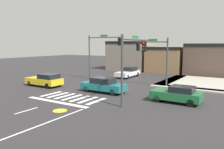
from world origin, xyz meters
TOP-DOWN VIEW (x-y plane):
  - ground_plane at (0.00, 0.00)m, footprint 120.00×120.00m
  - crosswalk_near at (0.00, -4.50)m, footprint 5.94×2.69m
  - bike_detector_marking at (2.10, -8.19)m, footprint 1.07×1.07m
  - curb_corner_northeast at (8.49, 9.42)m, footprint 10.00×10.60m
  - storefront_row at (1.20, 18.94)m, footprint 21.96×6.52m
  - traffic_signal_northeast at (4.12, 5.14)m, footprint 4.10×0.32m
  - traffic_signal_southeast at (5.52, -3.09)m, footprint 0.32×5.06m
  - traffic_signal_northwest at (-3.33, 5.13)m, footprint 5.54×0.32m
  - car_green at (8.78, -1.22)m, footprint 4.10×1.84m
  - car_teal at (1.19, -1.12)m, footprint 4.66×1.76m
  - car_white at (-1.77, 9.84)m, footprint 1.86×4.80m
  - car_yellow at (-6.48, -1.95)m, footprint 4.48×1.95m

SIDE VIEW (x-z plane):
  - ground_plane at x=0.00m, z-range 0.00..0.00m
  - bike_detector_marking at x=2.10m, z-range 0.00..0.01m
  - crosswalk_near at x=0.00m, z-range 0.00..0.01m
  - curb_corner_northeast at x=8.49m, z-range 0.00..0.15m
  - car_green at x=8.78m, z-range 0.00..1.44m
  - car_white at x=-1.77m, z-range -0.01..1.46m
  - car_yellow at x=-6.48m, z-range 0.00..1.50m
  - car_teal at x=1.19m, z-range 0.00..1.51m
  - storefront_row at x=1.20m, z-range -0.19..5.26m
  - traffic_signal_northeast at x=4.12m, z-range 1.02..6.64m
  - traffic_signal_southeast at x=5.52m, z-range 1.11..6.76m
  - traffic_signal_northwest at x=-3.33m, z-range 1.24..7.36m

